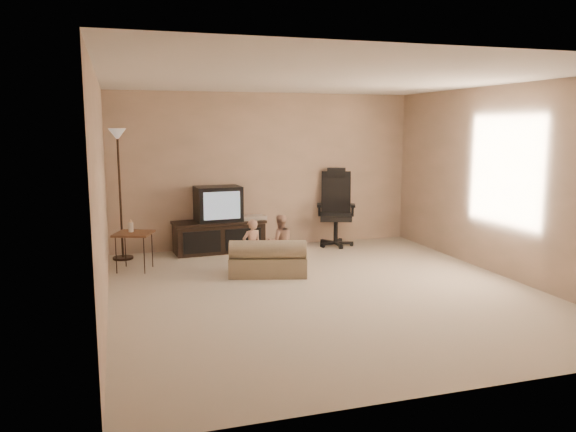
# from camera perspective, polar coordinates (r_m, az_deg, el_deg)

# --- Properties ---
(floor) EXTENTS (5.50, 5.50, 0.00)m
(floor) POSITION_cam_1_polar(r_m,az_deg,el_deg) (6.86, 3.70, -7.56)
(floor) COLOR beige
(floor) RESTS_ON ground
(room_shell) EXTENTS (5.50, 5.50, 5.50)m
(room_shell) POSITION_cam_1_polar(r_m,az_deg,el_deg) (6.58, 3.83, 5.20)
(room_shell) COLOR white
(room_shell) RESTS_ON floor
(tv_stand) EXTENTS (1.48, 0.63, 1.04)m
(tv_stand) POSITION_cam_1_polar(r_m,az_deg,el_deg) (8.89, -7.01, -0.89)
(tv_stand) COLOR black
(tv_stand) RESTS_ON floor
(office_chair) EXTENTS (0.76, 0.78, 1.28)m
(office_chair) POSITION_cam_1_polar(r_m,az_deg,el_deg) (9.36, 4.88, -0.18)
(office_chair) COLOR black
(office_chair) RESTS_ON floor
(side_table) EXTENTS (0.61, 0.61, 0.72)m
(side_table) POSITION_cam_1_polar(r_m,az_deg,el_deg) (7.96, -15.43, -1.74)
(side_table) COLOR brown
(side_table) RESTS_ON floor
(floor_lamp) EXTENTS (0.30, 0.30, 1.94)m
(floor_lamp) POSITION_cam_1_polar(r_m,az_deg,el_deg) (8.57, -16.82, 5.02)
(floor_lamp) COLOR black
(floor_lamp) RESTS_ON floor
(child_sofa) EXTENTS (1.13, 0.83, 0.50)m
(child_sofa) POSITION_cam_1_polar(r_m,az_deg,el_deg) (7.48, -2.05, -4.53)
(child_sofa) COLOR gray
(child_sofa) RESTS_ON floor
(toddler_left) EXTENTS (0.31, 0.26, 0.74)m
(toddler_left) POSITION_cam_1_polar(r_m,az_deg,el_deg) (7.53, -3.68, -3.13)
(toddler_left) COLOR tan
(toddler_left) RESTS_ON floor
(toddler_right) EXTENTS (0.39, 0.24, 0.76)m
(toddler_right) POSITION_cam_1_polar(r_m,az_deg,el_deg) (7.75, -0.80, -2.67)
(toddler_right) COLOR tan
(toddler_right) RESTS_ON floor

